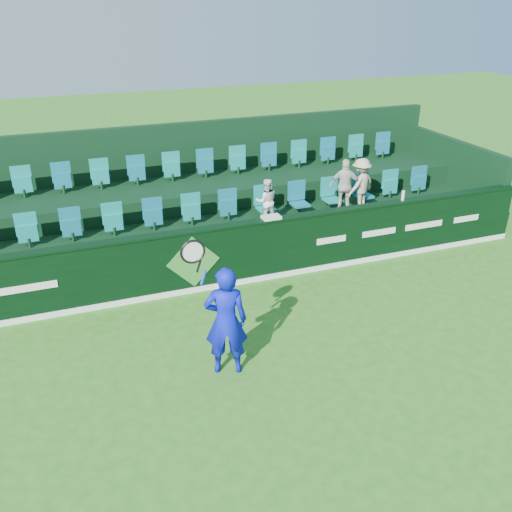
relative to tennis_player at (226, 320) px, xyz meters
name	(u,v)px	position (x,y,z in m)	size (l,w,h in m)	color
ground	(264,411)	(0.20, -1.16, -0.94)	(60.00, 60.00, 0.00)	#2B6B19
sponsor_hoarding	(192,261)	(0.21, 2.84, -0.27)	(16.00, 0.25, 1.35)	black
stand_tier_front	(180,252)	(0.20, 3.94, -0.54)	(16.00, 2.00, 0.80)	black
stand_tier_back	(161,213)	(0.20, 5.84, -0.29)	(16.00, 1.80, 1.30)	black
stand_rear	(155,185)	(0.20, 6.29, 0.27)	(16.00, 4.10, 2.60)	black
seat_row_front	(174,216)	(0.20, 4.34, 0.16)	(13.50, 0.50, 0.60)	#12867F
seat_row_back	(155,172)	(0.20, 6.14, 0.66)	(13.50, 0.50, 0.60)	#12867F
tennis_player	(226,320)	(0.00, 0.00, 0.00)	(1.13, 0.62, 2.49)	#0B14C3
spectator_left	(266,201)	(2.27, 3.96, 0.37)	(0.50, 0.39, 1.03)	white
spectator_middle	(345,186)	(4.27, 3.96, 0.50)	(0.75, 0.31, 1.29)	beige
spectator_right	(361,184)	(4.69, 3.96, 0.49)	(0.82, 0.47, 1.27)	tan
towel	(271,217)	(1.93, 2.84, 0.43)	(0.38, 0.25, 0.06)	silver
drinks_bottle	(403,196)	(5.11, 2.84, 0.52)	(0.07, 0.07, 0.22)	silver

